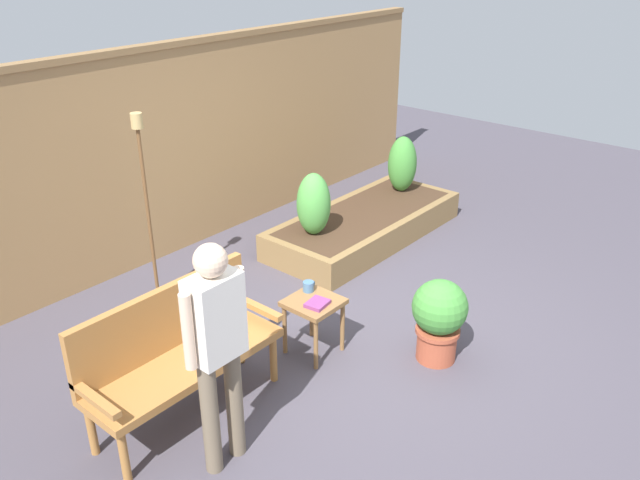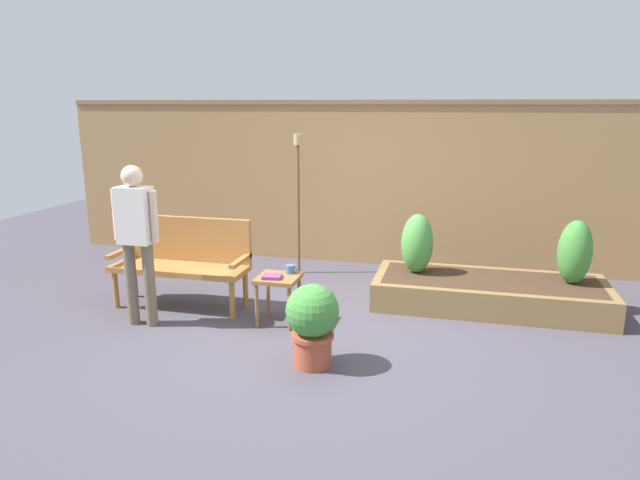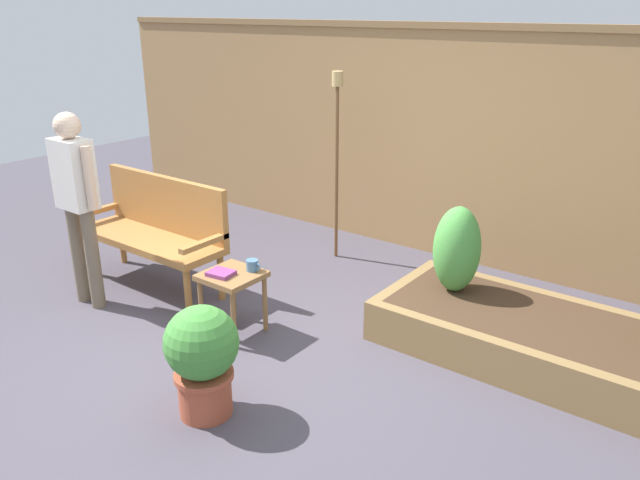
% 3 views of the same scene
% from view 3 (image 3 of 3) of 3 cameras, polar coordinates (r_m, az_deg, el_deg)
% --- Properties ---
extents(ground_plane, '(14.00, 14.00, 0.00)m').
position_cam_3_polar(ground_plane, '(4.40, -6.31, -10.89)').
color(ground_plane, '#47424C').
extents(fence_back, '(8.40, 0.14, 2.16)m').
position_cam_3_polar(fence_back, '(6.03, 10.61, 8.76)').
color(fence_back, '#A37A4C').
rests_on(fence_back, ground_plane).
extents(garden_bench, '(1.44, 0.48, 0.94)m').
position_cam_3_polar(garden_bench, '(5.51, -14.64, 1.42)').
color(garden_bench, '#A87038').
rests_on(garden_bench, ground_plane).
extents(side_table, '(0.40, 0.40, 0.48)m').
position_cam_3_polar(side_table, '(4.59, -8.02, -3.97)').
color(side_table, olive).
rests_on(side_table, ground_plane).
extents(cup_on_table, '(0.12, 0.09, 0.08)m').
position_cam_3_polar(cup_on_table, '(4.57, -6.17, -2.31)').
color(cup_on_table, teal).
rests_on(cup_on_table, side_table).
extents(book_on_table, '(0.20, 0.17, 0.03)m').
position_cam_3_polar(book_on_table, '(4.53, -9.03, -3.02)').
color(book_on_table, '#7F3875').
rests_on(book_on_table, side_table).
extents(potted_boxwood, '(0.44, 0.44, 0.70)m').
position_cam_3_polar(potted_boxwood, '(3.74, -10.69, -10.31)').
color(potted_boxwood, '#A84C33').
rests_on(potted_boxwood, ground_plane).
extents(raised_planter_bed, '(2.40, 1.00, 0.30)m').
position_cam_3_polar(raised_planter_bed, '(4.56, 20.46, -8.85)').
color(raised_planter_bed, olive).
rests_on(raised_planter_bed, ground_plane).
extents(shrub_near_bench, '(0.35, 0.35, 0.65)m').
position_cam_3_polar(shrub_near_bench, '(4.66, 12.38, -0.84)').
color(shrub_near_bench, brown).
rests_on(shrub_near_bench, raised_planter_bed).
extents(tiki_torch, '(0.10, 0.10, 1.75)m').
position_cam_3_polar(tiki_torch, '(5.76, 1.56, 9.63)').
color(tiki_torch, brown).
rests_on(tiki_torch, ground_plane).
extents(person_by_bench, '(0.47, 0.20, 1.56)m').
position_cam_3_polar(person_by_bench, '(5.18, -21.33, 3.95)').
color(person_by_bench, '#70604C').
rests_on(person_by_bench, ground_plane).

